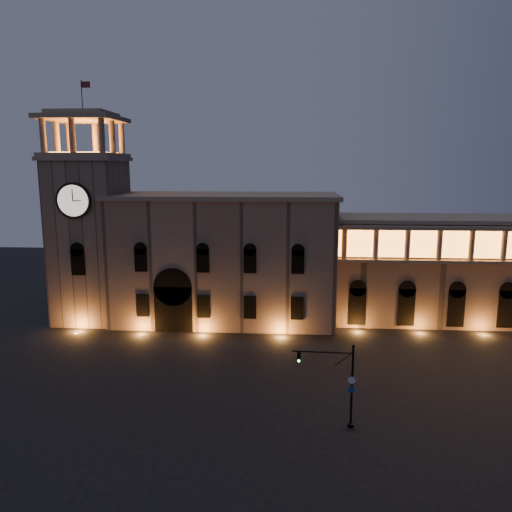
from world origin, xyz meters
name	(u,v)px	position (x,y,z in m)	size (l,w,h in m)	color
ground	(217,387)	(0.00, 0.00, 0.00)	(160.00, 160.00, 0.00)	black
government_building	(224,258)	(-2.08, 21.93, 8.77)	(30.80, 12.80, 17.60)	#816754
clock_tower	(90,231)	(-20.50, 20.98, 12.50)	(9.80, 9.80, 32.40)	#816754
colonnade_wing	(470,268)	(32.00, 23.92, 7.33)	(40.60, 11.50, 14.50)	#7C624F
traffic_light	(341,384)	(11.26, -6.75, 3.78)	(5.25, 0.58, 7.20)	black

